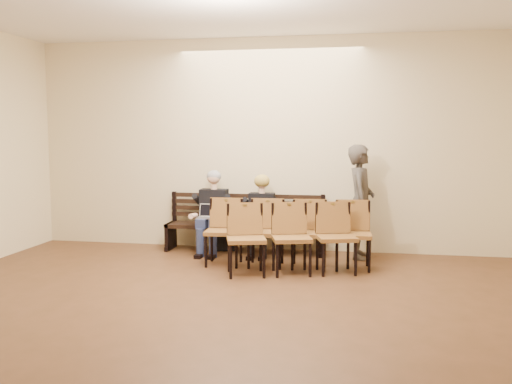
% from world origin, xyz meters
% --- Properties ---
extents(ground, '(10.00, 10.00, 0.00)m').
position_xyz_m(ground, '(0.00, 0.00, 0.00)').
color(ground, brown).
rests_on(ground, ground).
extents(room_walls, '(8.02, 10.01, 3.51)m').
position_xyz_m(room_walls, '(0.00, 0.79, 2.54)').
color(room_walls, beige).
rests_on(room_walls, ground).
extents(bench, '(2.60, 0.90, 0.45)m').
position_xyz_m(bench, '(-0.36, 4.65, 0.23)').
color(bench, black).
rests_on(bench, ground).
extents(seated_man, '(0.54, 0.75, 1.31)m').
position_xyz_m(seated_man, '(-0.86, 4.53, 0.65)').
color(seated_man, black).
rests_on(seated_man, ground).
extents(seated_woman, '(0.50, 0.69, 1.16)m').
position_xyz_m(seated_woman, '(-0.06, 4.53, 0.58)').
color(seated_woman, black).
rests_on(seated_woman, ground).
extents(laptop, '(0.36, 0.31, 0.23)m').
position_xyz_m(laptop, '(-0.90, 4.34, 0.56)').
color(laptop, silver).
rests_on(laptop, bench).
extents(water_bottle, '(0.08, 0.08, 0.25)m').
position_xyz_m(water_bottle, '(0.03, 4.31, 0.57)').
color(water_bottle, silver).
rests_on(water_bottle, bench).
extents(bag, '(0.37, 0.28, 0.25)m').
position_xyz_m(bag, '(-0.66, 4.75, 0.12)').
color(bag, black).
rests_on(bag, ground).
extents(passerby, '(0.51, 0.76, 2.03)m').
position_xyz_m(passerby, '(1.50, 4.55, 1.02)').
color(passerby, '#39342F').
rests_on(passerby, ground).
extents(chair_row_front, '(2.42, 0.66, 0.98)m').
position_xyz_m(chair_row_front, '(0.47, 3.75, 0.49)').
color(chair_row_front, olive).
rests_on(chair_row_front, ground).
extents(chair_row_back, '(1.85, 1.01, 0.99)m').
position_xyz_m(chair_row_back, '(0.58, 3.35, 0.49)').
color(chair_row_back, olive).
rests_on(chair_row_back, ground).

